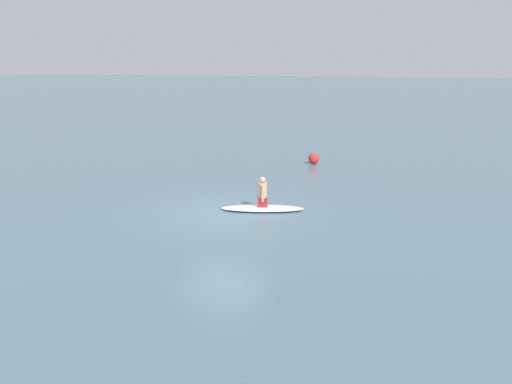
# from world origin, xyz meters

# --- Properties ---
(ground_plane) EXTENTS (400.00, 400.00, 0.00)m
(ground_plane) POSITION_xyz_m (0.00, 0.00, 0.00)
(ground_plane) COLOR slate
(surfboard) EXTENTS (2.72, 1.74, 0.14)m
(surfboard) POSITION_xyz_m (0.94, 0.83, 0.07)
(surfboard) COLOR white
(surfboard) RESTS_ON ground
(person_paddler) EXTENTS (0.39, 0.41, 0.95)m
(person_paddler) POSITION_xyz_m (0.94, 0.83, 0.57)
(person_paddler) COLOR #A51E23
(person_paddler) RESTS_ON surfboard
(buoy_marker) EXTENTS (0.52, 0.52, 0.52)m
(buoy_marker) POSITION_xyz_m (-0.19, 9.45, 0.26)
(buoy_marker) COLOR red
(buoy_marker) RESTS_ON ground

